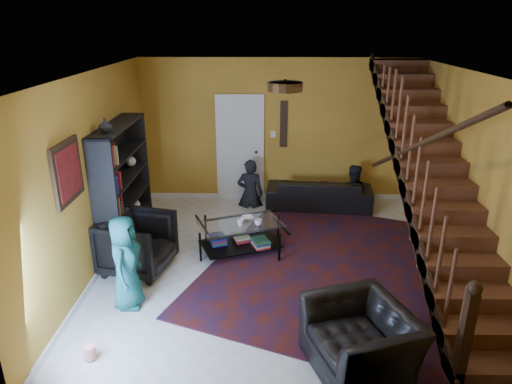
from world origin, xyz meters
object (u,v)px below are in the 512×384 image
at_px(bookshelf, 124,190).
at_px(sofa, 319,193).
at_px(armchair_right, 360,340).
at_px(coffee_table, 241,235).
at_px(armchair_left, 138,243).

bearing_deg(bookshelf, sofa, 27.61).
xyz_separation_m(sofa, armchair_right, (-0.07, -4.44, 0.06)).
distance_m(armchair_right, coffee_table, 2.91).
bearing_deg(sofa, armchair_right, 94.56).
distance_m(sofa, armchair_left, 3.80).
xyz_separation_m(armchair_left, armchair_right, (2.82, -1.98, -0.07)).
relative_size(sofa, armchair_right, 1.87).
height_order(bookshelf, coffee_table, bookshelf).
bearing_deg(armchair_left, armchair_right, -111.83).
relative_size(armchair_left, coffee_table, 0.65).
xyz_separation_m(armchair_left, coffee_table, (1.46, 0.59, -0.14)).
relative_size(bookshelf, armchair_left, 2.16).
bearing_deg(coffee_table, armchair_right, -62.10).
bearing_deg(bookshelf, coffee_table, -5.11).
bearing_deg(armchair_left, coffee_table, -54.82).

